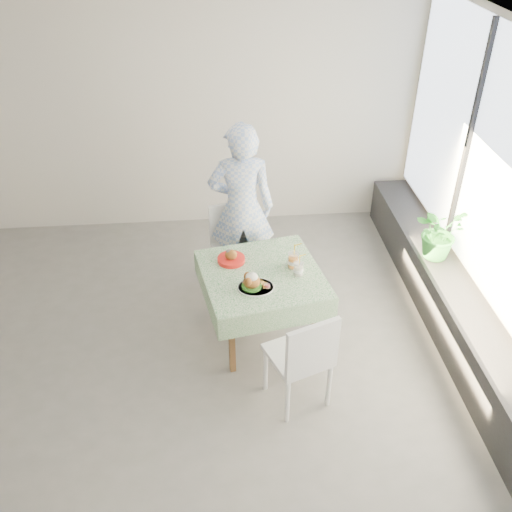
{
  "coord_description": "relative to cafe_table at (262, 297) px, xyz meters",
  "views": [
    {
      "loc": [
        0.56,
        -3.84,
        3.75
      ],
      "look_at": [
        0.93,
        0.31,
        0.89
      ],
      "focal_mm": 40.0,
      "sensor_mm": 36.0,
      "label": 1
    }
  ],
  "objects": [
    {
      "name": "floor",
      "position": [
        -0.98,
        -0.26,
        -0.46
      ],
      "size": [
        6.0,
        6.0,
        0.0
      ],
      "primitive_type": "plane",
      "color": "#64625F",
      "rests_on": "ground"
    },
    {
      "name": "ceiling",
      "position": [
        -0.98,
        -0.26,
        2.34
      ],
      "size": [
        6.0,
        6.0,
        0.0
      ],
      "primitive_type": "plane",
      "rotation": [
        3.14,
        0.0,
        0.0
      ],
      "color": "white",
      "rests_on": "ground"
    },
    {
      "name": "wall_back",
      "position": [
        -0.98,
        2.24,
        0.94
      ],
      "size": [
        6.0,
        0.02,
        2.8
      ],
      "primitive_type": "cube",
      "color": "beige",
      "rests_on": "ground"
    },
    {
      "name": "wall_right",
      "position": [
        2.02,
        -0.26,
        0.94
      ],
      "size": [
        0.02,
        5.0,
        2.8
      ],
      "primitive_type": "cube",
      "color": "beige",
      "rests_on": "ground"
    },
    {
      "name": "window_ledge",
      "position": [
        1.82,
        -0.26,
        -0.21
      ],
      "size": [
        0.4,
        4.8,
        0.5
      ],
      "primitive_type": "cube",
      "color": "black",
      "rests_on": "ground"
    },
    {
      "name": "cafe_table",
      "position": [
        0.0,
        0.0,
        0.0
      ],
      "size": [
        1.21,
        1.21,
        0.74
      ],
      "color": "brown",
      "rests_on": "ground"
    },
    {
      "name": "chair_far",
      "position": [
        -0.2,
        0.82,
        -0.18
      ],
      "size": [
        0.53,
        0.53,
        0.91
      ],
      "color": "white",
      "rests_on": "ground"
    },
    {
      "name": "chair_near",
      "position": [
        0.22,
        -0.81,
        -0.16
      ],
      "size": [
        0.58,
        0.58,
        0.96
      ],
      "color": "white",
      "rests_on": "ground"
    },
    {
      "name": "diner",
      "position": [
        -0.12,
        0.89,
        0.45
      ],
      "size": [
        0.68,
        0.46,
        1.82
      ],
      "primitive_type": "imported",
      "rotation": [
        0.0,
        0.0,
        3.1
      ],
      "color": "#91B0E9",
      "rests_on": "ground"
    },
    {
      "name": "main_dish",
      "position": [
        -0.09,
        -0.22,
        0.33
      ],
      "size": [
        0.32,
        0.32,
        0.16
      ],
      "color": "white",
      "rests_on": "cafe_table"
    },
    {
      "name": "juice_cup_orange",
      "position": [
        0.29,
        0.07,
        0.35
      ],
      "size": [
        0.1,
        0.1,
        0.29
      ],
      "color": "white",
      "rests_on": "cafe_table"
    },
    {
      "name": "juice_cup_lemonade",
      "position": [
        0.32,
        -0.06,
        0.34
      ],
      "size": [
        0.09,
        0.09,
        0.25
      ],
      "color": "white",
      "rests_on": "cafe_table"
    },
    {
      "name": "second_dish",
      "position": [
        -0.27,
        0.21,
        0.32
      ],
      "size": [
        0.25,
        0.25,
        0.12
      ],
      "color": "red",
      "rests_on": "cafe_table"
    },
    {
      "name": "potted_plant",
      "position": [
        1.81,
        0.48,
        0.32
      ],
      "size": [
        0.64,
        0.61,
        0.55
      ],
      "primitive_type": "imported",
      "rotation": [
        0.0,
        0.0,
        0.47
      ],
      "color": "#27772D",
      "rests_on": "window_ledge"
    }
  ]
}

